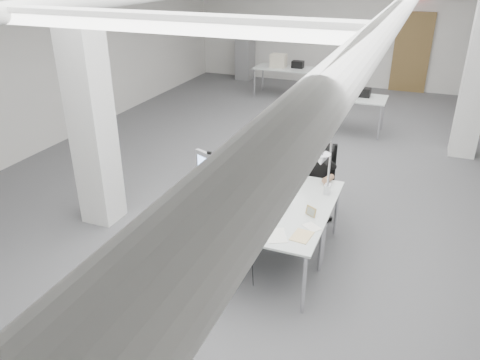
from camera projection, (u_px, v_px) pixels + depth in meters
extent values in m
cube|color=#4E4E50|center=(298.00, 187.00, 7.62)|extent=(10.00, 14.00, 0.02)
cube|color=silver|center=(369.00, 29.00, 12.80)|extent=(10.00, 0.02, 3.20)
cube|color=silver|center=(39.00, 64.00, 8.60)|extent=(0.02, 14.00, 3.20)
cube|color=white|center=(90.00, 110.00, 6.02)|extent=(0.45, 0.45, 3.20)
cube|color=white|center=(479.00, 69.00, 8.19)|extent=(0.45, 0.45, 3.20)
cube|color=brown|center=(412.00, 53.00, 12.58)|extent=(0.95, 0.08, 2.10)
cube|color=white|center=(155.00, 25.00, 2.98)|extent=(2.80, 0.14, 0.08)
cube|color=silver|center=(241.00, 219.00, 5.20)|extent=(1.80, 0.90, 0.02)
cube|color=silver|center=(267.00, 186.00, 5.95)|extent=(1.80, 0.90, 0.02)
cube|color=silver|center=(347.00, 97.00, 9.74)|extent=(1.60, 0.80, 0.02)
cube|color=silver|center=(285.00, 68.00, 12.26)|extent=(1.60, 0.80, 0.02)
cube|color=gray|center=(245.00, 59.00, 14.10)|extent=(0.45, 0.55, 1.20)
cube|color=#B3B2B7|center=(210.00, 177.00, 5.50)|extent=(0.44, 0.24, 0.57)
cube|color=maroon|center=(231.00, 177.00, 5.35)|extent=(0.46, 0.21, 0.53)
cube|color=black|center=(203.00, 222.00, 5.09)|extent=(0.51, 0.23, 0.02)
imported|color=silver|center=(231.00, 230.00, 4.94)|extent=(0.34, 0.27, 0.02)
ellipsoid|color=silver|center=(258.00, 234.00, 4.85)|extent=(0.11, 0.09, 0.04)
cube|color=black|center=(185.00, 202.00, 5.48)|extent=(0.23, 0.22, 0.05)
cube|color=#976941|center=(204.00, 191.00, 5.67)|extent=(0.13, 0.06, 0.10)
cube|color=#AD8E4A|center=(311.00, 211.00, 5.22)|extent=(0.14, 0.10, 0.11)
cylinder|color=#BBBCC1|center=(285.00, 203.00, 5.40)|extent=(0.10, 0.07, 0.10)
cube|color=white|center=(276.00, 235.00, 4.86)|extent=(0.31, 0.35, 0.01)
cube|color=#EDCD8D|center=(302.00, 236.00, 4.85)|extent=(0.21, 0.28, 0.01)
cube|color=white|center=(312.00, 227.00, 5.01)|extent=(0.23, 0.22, 0.01)
cube|color=beige|center=(250.00, 166.00, 6.02)|extent=(0.50, 0.49, 0.37)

